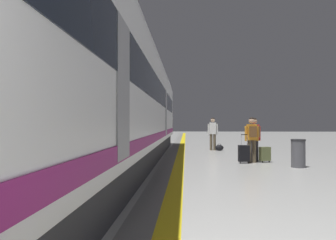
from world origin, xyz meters
name	(u,v)px	position (x,y,z in m)	size (l,w,h in m)	color
safety_line_strip	(178,169)	(-0.61, 10.00, 0.00)	(0.36, 80.00, 0.01)	yellow
tactile_edge_band	(167,169)	(-0.94, 10.00, 0.00)	(0.63, 80.00, 0.01)	slate
high_speed_train	(104,86)	(-2.73, 9.13, 2.50)	(2.94, 30.28, 4.97)	#38383D
passenger_near	(254,136)	(2.19, 12.30, 0.97)	(0.50, 0.37, 1.63)	#383842
suitcase_near	(265,154)	(2.51, 12.03, 0.31)	(0.43, 0.35, 0.56)	#596038
passenger_mid	(213,131)	(1.06, 17.49, 1.01)	(0.54, 0.23, 1.73)	brown
duffel_bag_mid	(219,148)	(1.38, 17.25, 0.15)	(0.44, 0.26, 0.36)	black
passenger_far	(252,136)	(2.02, 11.89, 0.98)	(0.51, 0.35, 1.64)	brown
suitcase_far	(244,153)	(1.69, 11.70, 0.35)	(0.39, 0.26, 1.03)	black
waste_bin	(298,153)	(3.25, 10.65, 0.46)	(0.46, 0.46, 0.91)	#4C4C51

